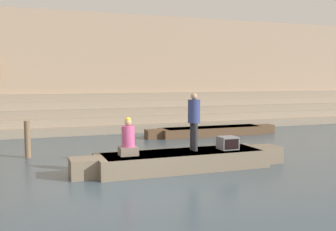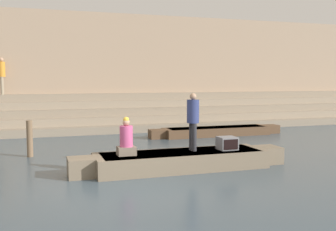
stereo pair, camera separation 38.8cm
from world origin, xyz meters
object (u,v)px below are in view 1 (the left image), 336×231
(moored_boat_shore, at_px, (212,131))
(rowboat_main, at_px, (183,160))
(person_rowing, at_px, (128,140))
(person_standing, at_px, (194,118))
(mooring_post, at_px, (28,139))
(tv_set, at_px, (228,143))

(moored_boat_shore, bearing_deg, rowboat_main, -129.09)
(rowboat_main, height_order, person_rowing, person_rowing)
(person_standing, height_order, mooring_post, person_standing)
(tv_set, bearing_deg, moored_boat_shore, 72.72)
(person_standing, xyz_separation_m, mooring_post, (-4.38, 3.08, -0.83))
(person_rowing, distance_m, mooring_post, 4.03)
(person_rowing, height_order, tv_set, person_rowing)
(person_rowing, bearing_deg, tv_set, 10.51)
(person_rowing, height_order, mooring_post, person_rowing)
(person_rowing, xyz_separation_m, moored_boat_shore, (5.28, 5.66, -0.69))
(person_standing, bearing_deg, rowboat_main, -164.43)
(person_rowing, relative_size, tv_set, 1.99)
(rowboat_main, relative_size, person_rowing, 6.04)
(moored_boat_shore, xyz_separation_m, mooring_post, (-7.75, -2.49, 0.38))
(moored_boat_shore, bearing_deg, tv_set, -118.24)
(person_rowing, xyz_separation_m, tv_set, (2.90, -0.08, -0.22))
(rowboat_main, bearing_deg, moored_boat_shore, 57.20)
(person_standing, distance_m, person_rowing, 1.99)
(moored_boat_shore, distance_m, mooring_post, 8.15)
(moored_boat_shore, bearing_deg, mooring_post, -167.85)
(tv_set, distance_m, mooring_post, 6.27)
(mooring_post, bearing_deg, rowboat_main, -38.30)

